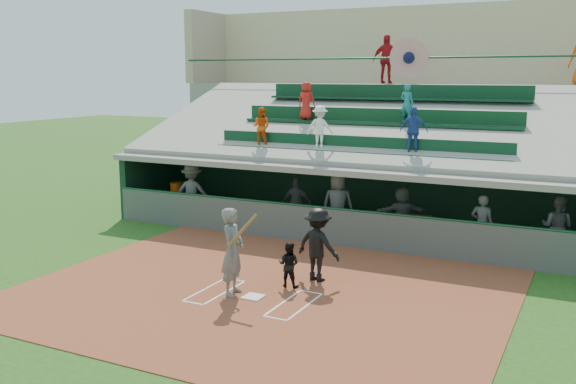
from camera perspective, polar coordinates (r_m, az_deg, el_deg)
The scene contains 20 objects.
ground at distance 14.70m, azimuth -3.10°, elevation -9.42°, with size 100.00×100.00×0.00m, color #214D15.
dirt_slab at distance 15.11m, azimuth -2.15°, elevation -8.81°, with size 11.00×9.00×0.02m, color brown.
home_plate at distance 14.69m, azimuth -3.10°, elevation -9.29°, with size 0.43×0.43×0.03m, color silver.
batters_box_chalk at distance 14.69m, azimuth -3.10°, elevation -9.33°, with size 2.65×1.85×0.01m.
dugout_floor at distance 20.58m, azimuth 6.20°, elevation -3.61°, with size 16.00×3.50×0.04m, color gray.
concourse_slab at distance 26.56m, azimuth 11.37°, elevation 4.40°, with size 20.00×3.00×4.60m, color gray.
grandstand at distance 23.71m, azimuth 9.45°, elevation 3.67°, with size 20.40×10.40×7.80m.
batter_at_plate at distance 14.62m, azimuth -4.93°, elevation -5.29°, with size 0.93×0.82×2.02m.
catcher at distance 15.24m, azimuth 0.07°, elevation -6.46°, with size 0.52×0.41×1.08m, color black.
home_umpire at distance 15.61m, azimuth 2.68°, elevation -4.69°, with size 1.16×0.67×1.80m, color black.
dugout_bench at distance 21.69m, azimuth 6.90°, elevation -2.28°, with size 13.86×0.42×0.42m, color brown.
white_table at distance 23.34m, azimuth -9.68°, elevation -1.07°, with size 0.82×0.61×0.72m, color white.
water_cooler at distance 23.24m, azimuth -9.88°, elevation 0.32°, with size 0.44×0.44×0.44m, color #C5550B.
dugout_player_a at distance 22.12m, azimuth -8.51°, elevation -0.02°, with size 1.27×0.73×1.97m, color #575954.
dugout_player_b at distance 20.96m, azimuth 0.78°, elevation -0.96°, with size 0.95×0.40×1.62m, color #50534E.
dugout_player_c at distance 19.92m, azimuth 4.45°, elevation -1.08°, with size 0.97×0.63×1.98m, color #585A55.
dugout_player_d at distance 19.51m, azimuth 10.09°, elevation -1.89°, with size 1.56×0.50×1.68m, color #555752.
dugout_player_e at distance 18.63m, azimuth 16.85°, elevation -2.76°, with size 0.61×0.40×1.68m, color #575A55.
dugout_player_f at distance 18.91m, azimuth 22.80°, elevation -2.87°, with size 0.84×0.66×1.73m, color #5B5E59.
concourse_staff_a at distance 26.36m, azimuth 8.78°, elevation 11.57°, with size 1.14×0.48×1.95m, color #AB1318.
Camera 1 is at (6.84, -12.02, 4.98)m, focal length 40.00 mm.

